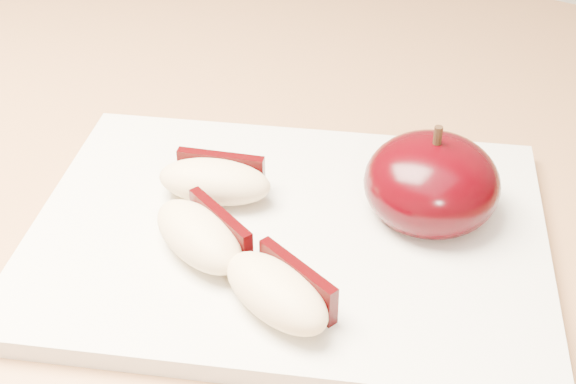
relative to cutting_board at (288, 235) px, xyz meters
The scene contains 6 objects.
back_cabinet 0.92m from the cutting_board, 87.92° to the left, with size 2.40×0.62×0.94m.
cutting_board is the anchor object (origin of this frame).
apple_half 0.09m from the cutting_board, 42.73° to the left, with size 0.09×0.09×0.06m.
apple_wedge_a 0.05m from the cutting_board, behind, with size 0.07×0.05×0.02m.
apple_wedge_b 0.05m from the cutting_board, 123.91° to the right, with size 0.07×0.05×0.02m.
apple_wedge_c 0.07m from the cutting_board, 62.47° to the right, with size 0.07×0.05×0.02m.
Camera 1 is at (0.16, 0.09, 1.20)m, focal length 50.00 mm.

